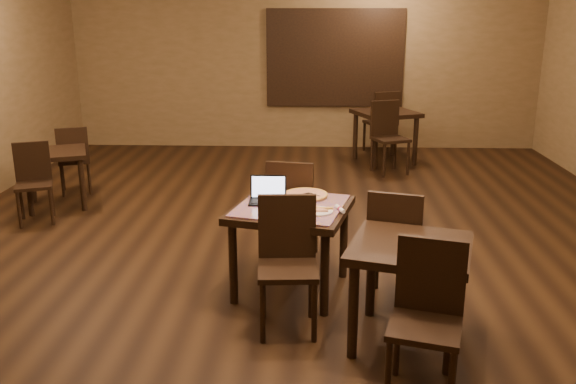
{
  "coord_description": "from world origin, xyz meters",
  "views": [
    {
      "loc": [
        0.12,
        -5.66,
        2.3
      ],
      "look_at": [
        -0.08,
        -0.75,
        0.85
      ],
      "focal_mm": 38.0,
      "sensor_mm": 36.0,
      "label": 1
    }
  ],
  "objects_px": {
    "tiled_table": "(291,217)",
    "other_table_b_chair_far": "(74,156)",
    "other_table_a_chair_near": "(388,132)",
    "other_table_b": "(54,161)",
    "other_table_a_chair_far": "(383,119)",
    "other_table_c": "(410,261)",
    "other_table_c_chair_near": "(427,309)",
    "other_table_c_chair_far": "(395,242)",
    "pizza_pan": "(306,196)",
    "chair_main_near": "(287,255)",
    "chair_main_far": "(292,205)",
    "other_table_a": "(386,120)",
    "laptop": "(268,195)",
    "other_table_b_chair_near": "(33,177)"
  },
  "relations": [
    {
      "from": "pizza_pan",
      "to": "other_table_c_chair_near",
      "type": "distance_m",
      "value": 1.84
    },
    {
      "from": "other_table_a_chair_far",
      "to": "other_table_c_chair_near",
      "type": "bearing_deg",
      "value": 64.1
    },
    {
      "from": "chair_main_near",
      "to": "other_table_c_chair_far",
      "type": "distance_m",
      "value": 0.91
    },
    {
      "from": "laptop",
      "to": "other_table_b_chair_near",
      "type": "distance_m",
      "value": 3.23
    },
    {
      "from": "other_table_c_chair_far",
      "to": "pizza_pan",
      "type": "bearing_deg",
      "value": -19.28
    },
    {
      "from": "other_table_c_chair_far",
      "to": "chair_main_near",
      "type": "bearing_deg",
      "value": 38.22
    },
    {
      "from": "pizza_pan",
      "to": "other_table_b",
      "type": "height_order",
      "value": "pizza_pan"
    },
    {
      "from": "other_table_b",
      "to": "pizza_pan",
      "type": "bearing_deg",
      "value": -54.22
    },
    {
      "from": "tiled_table",
      "to": "other_table_c_chair_far",
      "type": "bearing_deg",
      "value": -3.8
    },
    {
      "from": "chair_main_far",
      "to": "other_table_c",
      "type": "relative_size",
      "value": 1.0
    },
    {
      "from": "other_table_c",
      "to": "chair_main_far",
      "type": "bearing_deg",
      "value": 137.0
    },
    {
      "from": "other_table_c",
      "to": "other_table_c_chair_near",
      "type": "xyz_separation_m",
      "value": [
        0.02,
        -0.58,
        -0.08
      ]
    },
    {
      "from": "laptop",
      "to": "other_table_a",
      "type": "xyz_separation_m",
      "value": [
        1.52,
        4.64,
        -0.14
      ]
    },
    {
      "from": "other_table_a_chair_near",
      "to": "other_table_c_chair_far",
      "type": "xyz_separation_m",
      "value": [
        -0.45,
        -4.38,
        -0.04
      ]
    },
    {
      "from": "chair_main_far",
      "to": "laptop",
      "type": "bearing_deg",
      "value": 79.55
    },
    {
      "from": "laptop",
      "to": "other_table_b",
      "type": "relative_size",
      "value": 0.32
    },
    {
      "from": "other_table_c_chair_far",
      "to": "other_table_b",
      "type": "bearing_deg",
      "value": -17.54
    },
    {
      "from": "tiled_table",
      "to": "chair_main_far",
      "type": "bearing_deg",
      "value": 105.24
    },
    {
      "from": "other_table_c_chair_near",
      "to": "chair_main_far",
      "type": "bearing_deg",
      "value": 129.86
    },
    {
      "from": "other_table_a_chair_far",
      "to": "other_table_a_chair_near",
      "type": "bearing_deg",
      "value": 64.89
    },
    {
      "from": "other_table_a_chair_far",
      "to": "other_table_c",
      "type": "bearing_deg",
      "value": 63.51
    },
    {
      "from": "other_table_b_chair_near",
      "to": "other_table_b_chair_far",
      "type": "xyz_separation_m",
      "value": [
        0.06,
        1.06,
        0.0
      ]
    },
    {
      "from": "tiled_table",
      "to": "other_table_b_chair_far",
      "type": "height_order",
      "value": "other_table_b_chair_far"
    },
    {
      "from": "other_table_a_chair_near",
      "to": "other_table_a_chair_far",
      "type": "relative_size",
      "value": 1.0
    },
    {
      "from": "other_table_a_chair_near",
      "to": "other_table_b",
      "type": "distance_m",
      "value": 4.64
    },
    {
      "from": "other_table_a",
      "to": "pizza_pan",
      "type": "bearing_deg",
      "value": -126.89
    },
    {
      "from": "other_table_a",
      "to": "other_table_b",
      "type": "distance_m",
      "value": 4.95
    },
    {
      "from": "chair_main_near",
      "to": "pizza_pan",
      "type": "bearing_deg",
      "value": 77.77
    },
    {
      "from": "laptop",
      "to": "other_table_c",
      "type": "distance_m",
      "value": 1.43
    },
    {
      "from": "chair_main_near",
      "to": "laptop",
      "type": "distance_m",
      "value": 0.78
    },
    {
      "from": "laptop",
      "to": "tiled_table",
      "type": "bearing_deg",
      "value": -26.45
    },
    {
      "from": "chair_main_near",
      "to": "other_table_a_chair_near",
      "type": "relative_size",
      "value": 0.95
    },
    {
      "from": "other_table_a_chair_far",
      "to": "other_table_b",
      "type": "distance_m",
      "value": 5.32
    },
    {
      "from": "chair_main_near",
      "to": "other_table_c_chair_far",
      "type": "relative_size",
      "value": 1.02
    },
    {
      "from": "other_table_b",
      "to": "other_table_c_chair_near",
      "type": "distance_m",
      "value": 5.31
    },
    {
      "from": "tiled_table",
      "to": "other_table_c_chair_far",
      "type": "relative_size",
      "value": 1.13
    },
    {
      "from": "tiled_table",
      "to": "other_table_b_chair_far",
      "type": "bearing_deg",
      "value": 150.43
    },
    {
      "from": "other_table_a_chair_far",
      "to": "other_table_b_chair_far",
      "type": "distance_m",
      "value": 5.0
    },
    {
      "from": "other_table_b_chair_far",
      "to": "other_table_c_chair_near",
      "type": "xyz_separation_m",
      "value": [
        3.81,
        -4.19,
        0.05
      ]
    },
    {
      "from": "other_table_c_chair_far",
      "to": "chair_main_far",
      "type": "bearing_deg",
      "value": -29.95
    },
    {
      "from": "pizza_pan",
      "to": "other_table_a",
      "type": "bearing_deg",
      "value": 75.03
    },
    {
      "from": "laptop",
      "to": "other_table_c",
      "type": "height_order",
      "value": "laptop"
    },
    {
      "from": "other_table_a",
      "to": "chair_main_far",
      "type": "bearing_deg",
      "value": -129.88
    },
    {
      "from": "tiled_table",
      "to": "other_table_c",
      "type": "relative_size",
      "value": 1.11
    },
    {
      "from": "chair_main_near",
      "to": "other_table_b",
      "type": "bearing_deg",
      "value": 132.08
    },
    {
      "from": "laptop",
      "to": "other_table_c_chair_near",
      "type": "distance_m",
      "value": 1.88
    },
    {
      "from": "other_table_c",
      "to": "other_table_c_chair_near",
      "type": "relative_size",
      "value": 1.02
    },
    {
      "from": "other_table_c",
      "to": "other_table_b_chair_far",
      "type": "bearing_deg",
      "value": 152.3
    },
    {
      "from": "other_table_c_chair_far",
      "to": "other_table_a_chair_near",
      "type": "bearing_deg",
      "value": -79.88
    },
    {
      "from": "tiled_table",
      "to": "laptop",
      "type": "height_order",
      "value": "laptop"
    }
  ]
}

